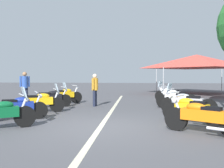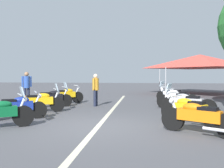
{
  "view_description": "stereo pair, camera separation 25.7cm",
  "coord_description": "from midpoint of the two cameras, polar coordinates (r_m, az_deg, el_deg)",
  "views": [
    {
      "loc": [
        -7.25,
        -1.06,
        1.57
      ],
      "look_at": [
        3.54,
        0.0,
        1.16
      ],
      "focal_mm": 39.44,
      "sensor_mm": 36.0,
      "label": 1
    },
    {
      "loc": [
        -7.25,
        -1.32,
        1.57
      ],
      "look_at": [
        3.54,
        0.0,
        1.16
      ],
      "focal_mm": 39.44,
      "sensor_mm": 36.0,
      "label": 2
    }
  ],
  "objects": [
    {
      "name": "event_tent",
      "position": [
        21.05,
        18.7,
        4.99
      ],
      "size": [
        6.59,
        6.59,
        3.2
      ],
      "color": "#E54C3F",
      "rests_on": "ground_plane"
    },
    {
      "name": "lane_centre_stripe",
      "position": [
        10.66,
        -0.86,
        -6.28
      ],
      "size": [
        15.48,
        0.16,
        0.01
      ],
      "primitive_type": "cube",
      "color": "beige",
      "rests_on": "ground_plane"
    },
    {
      "name": "traffic_cone_2",
      "position": [
        12.15,
        -20.19,
        -4.0
      ],
      "size": [
        0.36,
        0.36,
        0.61
      ],
      "color": "orange",
      "rests_on": "ground_plane"
    },
    {
      "name": "motorcycle_right_row_0",
      "position": [
        6.9,
        19.09,
        -7.18
      ],
      "size": [
        1.28,
        1.86,
        1.01
      ],
      "rotation": [
        0.0,
        0.0,
        0.99
      ],
      "color": "black",
      "rests_on": "ground_plane"
    },
    {
      "name": "motorcycle_left_row_2",
      "position": [
        10.61,
        -17.13,
        -3.92
      ],
      "size": [
        1.12,
        1.95,
        1.2
      ],
      "rotation": [
        0.0,
        0.0,
        -1.1
      ],
      "color": "black",
      "rests_on": "ground_plane"
    },
    {
      "name": "ground_plane",
      "position": [
        7.51,
        -3.68,
        -9.89
      ],
      "size": [
        80.0,
        80.0,
        0.0
      ],
      "primitive_type": "plane",
      "color": "#4C4C51"
    },
    {
      "name": "bystander_0",
      "position": [
        14.03,
        -20.04,
        -0.25
      ],
      "size": [
        0.35,
        0.44,
        1.72
      ],
      "rotation": [
        0.0,
        0.0,
        3.78
      ],
      "color": "#1E2338",
      "rests_on": "ground_plane"
    },
    {
      "name": "motorcycle_right_row_2",
      "position": [
        10.04,
        16.22,
        -4.17
      ],
      "size": [
        1.2,
        2.0,
        1.22
      ],
      "rotation": [
        0.0,
        0.0,
        1.07
      ],
      "color": "black",
      "rests_on": "ground_plane"
    },
    {
      "name": "motorcycle_left_row_3",
      "position": [
        12.17,
        -14.74,
        -3.14
      ],
      "size": [
        1.29,
        1.88,
        1.2
      ],
      "rotation": [
        0.0,
        0.0,
        -0.99
      ],
      "color": "black",
      "rests_on": "ground_plane"
    },
    {
      "name": "motorcycle_left_row_1",
      "position": [
        9.17,
        -21.87,
        -5.01
      ],
      "size": [
        1.16,
        1.92,
        0.98
      ],
      "rotation": [
        0.0,
        0.0,
        -1.07
      ],
      "color": "black",
      "rests_on": "ground_plane"
    },
    {
      "name": "motorcycle_left_row_4",
      "position": [
        13.56,
        -11.56,
        -2.6
      ],
      "size": [
        1.32,
        1.76,
        1.0
      ],
      "rotation": [
        0.0,
        0.0,
        -0.95
      ],
      "color": "black",
      "rests_on": "ground_plane"
    },
    {
      "name": "bystander_1",
      "position": [
        12.25,
        -4.59,
        -0.78
      ],
      "size": [
        0.52,
        0.32,
        1.61
      ],
      "rotation": [
        0.0,
        0.0,
        4.51
      ],
      "color": "#1E2338",
      "rests_on": "ground_plane"
    },
    {
      "name": "motorcycle_right_row_3",
      "position": [
        11.45,
        14.23,
        -3.45
      ],
      "size": [
        1.47,
        1.81,
        1.01
      ],
      "rotation": [
        0.0,
        0.0,
        0.9
      ],
      "color": "black",
      "rests_on": "ground_plane"
    },
    {
      "name": "motorcycle_right_row_4",
      "position": [
        12.89,
        13.92,
        -2.88
      ],
      "size": [
        1.21,
        1.94,
        0.99
      ],
      "rotation": [
        0.0,
        0.0,
        1.05
      ],
      "color": "black",
      "rests_on": "ground_plane"
    },
    {
      "name": "motorcycle_right_row_5",
      "position": [
        14.41,
        12.84,
        -2.3
      ],
      "size": [
        1.26,
        1.72,
        1.2
      ],
      "rotation": [
        0.0,
        0.0,
        0.96
      ],
      "color": "black",
      "rests_on": "ground_plane"
    },
    {
      "name": "motorcycle_right_row_1",
      "position": [
        8.29,
        16.97,
        -5.65
      ],
      "size": [
        1.33,
        1.72,
        1.0
      ],
      "rotation": [
        0.0,
        0.0,
        0.93
      ],
      "color": "black",
      "rests_on": "ground_plane"
    }
  ]
}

